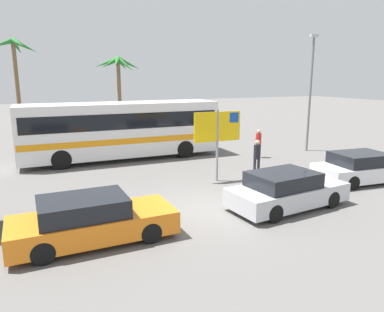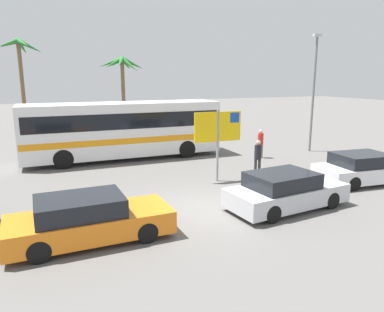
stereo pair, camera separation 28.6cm
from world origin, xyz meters
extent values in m
plane|color=#605E5B|center=(0.00, 0.00, 0.00)|extent=(120.00, 120.00, 0.00)
cube|color=white|center=(-0.94, 9.08, 1.73)|extent=(10.88, 2.66, 2.90)
cube|color=black|center=(-0.94, 9.08, 2.28)|extent=(10.44, 2.69, 0.84)
cube|color=orange|center=(-0.94, 9.08, 1.22)|extent=(10.77, 2.69, 0.32)
cylinder|color=black|center=(2.43, 10.28, 0.50)|extent=(1.00, 0.28, 1.00)
cylinder|color=black|center=(2.43, 7.87, 0.50)|extent=(1.00, 0.28, 1.00)
cylinder|color=black|center=(-4.32, 10.28, 0.50)|extent=(1.00, 0.28, 1.00)
cylinder|color=black|center=(-4.32, 7.87, 0.50)|extent=(1.00, 0.28, 1.00)
cylinder|color=gray|center=(1.88, 2.86, 1.60)|extent=(0.11, 0.11, 3.20)
cube|color=yellow|center=(1.88, 2.86, 2.45)|extent=(2.20, 0.12, 1.30)
cube|color=#1447A8|center=(2.68, 2.84, 2.82)|extent=(0.44, 0.08, 0.44)
cube|color=#B7BABF|center=(2.60, -1.16, 0.48)|extent=(4.53, 2.24, 0.64)
cube|color=black|center=(2.34, -1.18, 1.06)|extent=(2.43, 1.89, 0.52)
cylinder|color=black|center=(3.87, -0.19, 0.30)|extent=(0.61, 0.22, 0.60)
cylinder|color=black|center=(4.03, -1.85, 0.30)|extent=(0.61, 0.22, 0.60)
cylinder|color=black|center=(1.17, -0.46, 0.30)|extent=(0.61, 0.22, 0.60)
cylinder|color=black|center=(1.34, -2.12, 0.30)|extent=(0.61, 0.22, 0.60)
cube|color=orange|center=(-4.14, -1.13, 0.48)|extent=(4.56, 1.88, 0.64)
cube|color=black|center=(-4.41, -1.13, 1.06)|extent=(2.39, 1.70, 0.52)
cylinder|color=black|center=(-2.75, -0.28, 0.30)|extent=(0.60, 0.17, 0.60)
cylinder|color=black|center=(-2.72, -1.93, 0.30)|extent=(0.60, 0.17, 0.60)
cylinder|color=black|center=(-5.56, -0.33, 0.30)|extent=(0.60, 0.17, 0.60)
cylinder|color=black|center=(-5.52, -1.98, 0.30)|extent=(0.60, 0.17, 0.60)
cube|color=silver|center=(7.77, 0.11, 0.48)|extent=(4.47, 2.27, 0.64)
cube|color=black|center=(7.51, 0.13, 1.06)|extent=(2.39, 1.93, 0.52)
cylinder|color=black|center=(9.18, 0.85, 0.30)|extent=(0.61, 0.22, 0.60)
cylinder|color=black|center=(6.52, 1.10, 0.30)|extent=(0.61, 0.22, 0.60)
cylinder|color=black|center=(6.36, -0.62, 0.30)|extent=(0.61, 0.22, 0.60)
cylinder|color=#706656|center=(6.38, 6.10, 0.40)|extent=(0.13, 0.13, 0.80)
cylinder|color=#706656|center=(6.22, 6.18, 0.40)|extent=(0.13, 0.13, 0.80)
cylinder|color=red|center=(6.30, 6.14, 1.11)|extent=(0.32, 0.32, 0.63)
sphere|color=tan|center=(6.30, 6.14, 1.53)|extent=(0.22, 0.22, 0.22)
cylinder|color=#2D2D33|center=(3.86, 2.83, 0.42)|extent=(0.13, 0.13, 0.84)
cylinder|color=#2D2D33|center=(4.00, 2.72, 0.42)|extent=(0.13, 0.13, 0.84)
cylinder|color=black|center=(3.93, 2.77, 1.17)|extent=(0.32, 0.32, 0.66)
sphere|color=tan|center=(3.93, 2.77, 1.62)|extent=(0.23, 0.23, 0.23)
cylinder|color=slate|center=(10.29, 6.61, 3.44)|extent=(0.14, 0.14, 6.88)
cube|color=#B2B2B7|center=(10.29, 6.61, 6.98)|extent=(0.56, 0.20, 0.16)
cylinder|color=brown|center=(1.51, 20.00, 2.94)|extent=(0.32, 0.32, 5.88)
cone|color=#2D7533|center=(2.45, 20.07, 5.67)|extent=(2.09, 0.59, 1.23)
cone|color=#2D7533|center=(2.02, 20.78, 5.66)|extent=(1.50, 1.96, 1.24)
cone|color=#2D7533|center=(1.24, 20.95, 5.81)|extent=(0.99, 2.14, 0.97)
cone|color=#2D7533|center=(0.60, 20.34, 5.75)|extent=(2.11, 1.15, 1.09)
cone|color=#2D7533|center=(0.71, 19.48, 5.69)|extent=(1.97, 1.50, 1.18)
cone|color=#2D7533|center=(1.18, 19.09, 5.74)|extent=(1.13, 2.11, 1.10)
cone|color=#2D7533|center=(1.99, 19.26, 5.55)|extent=(1.45, 1.91, 1.43)
cylinder|color=brown|center=(-6.34, 21.65, 3.59)|extent=(0.32, 0.32, 7.19)
cone|color=#2D7533|center=(-5.49, 21.69, 6.95)|extent=(1.92, 0.52, 1.26)
cone|color=#2D7533|center=(-6.08, 22.45, 6.93)|extent=(1.00, 1.93, 1.30)
cone|color=#2D7533|center=(-7.09, 22.18, 7.14)|extent=(1.86, 1.48, 0.91)
cone|color=#2D7533|center=(-6.97, 20.99, 7.11)|extent=(1.66, 1.72, 0.97)
cone|color=#2D7533|center=(-5.96, 20.82, 7.13)|extent=(1.20, 1.97, 0.93)
camera|label=1|loc=(-5.48, -10.94, 4.55)|focal=33.71mm
camera|label=2|loc=(-5.21, -11.05, 4.55)|focal=33.71mm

